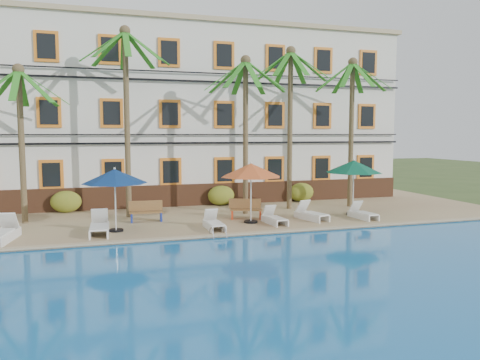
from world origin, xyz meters
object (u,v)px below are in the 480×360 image
object	(u,v)px
bench_right	(246,209)
bench_left	(146,211)
palm_b	(126,97)
umbrella_red	(251,171)
palm_c	(246,113)
lounger_e	(311,214)
palm_a	(21,121)
palm_e	(352,112)
pool_ladder	(218,237)
umbrella_blue	(115,177)
lounger_b	(99,226)
lounger_a	(2,232)
umbrella_green	(354,167)
lounger_d	(274,218)
lounger_f	(363,213)
palm_d	(290,106)
lounger_c	(214,223)

from	to	relation	value
bench_right	bench_left	bearing A→B (deg)	171.36
palm_b	umbrella_red	bearing A→B (deg)	-31.64
palm_c	lounger_e	world-z (taller)	palm_c
palm_a	palm_e	world-z (taller)	palm_e
palm_e	pool_ladder	distance (m)	11.41
umbrella_blue	lounger_b	distance (m)	2.06
palm_c	palm_e	world-z (taller)	palm_e
pool_ladder	palm_b	bearing A→B (deg)	118.59
umbrella_blue	umbrella_red	distance (m)	5.82
palm_b	lounger_a	world-z (taller)	palm_b
umbrella_green	palm_e	bearing A→B (deg)	62.83
palm_c	lounger_b	world-z (taller)	palm_c
palm_c	umbrella_green	bearing A→B (deg)	-20.86
palm_a	umbrella_blue	bearing A→B (deg)	-38.52
palm_a	palm_b	bearing A→B (deg)	3.00
palm_c	bench_right	distance (m)	4.70
palm_c	umbrella_blue	bearing A→B (deg)	-158.53
palm_b	umbrella_red	distance (m)	6.81
umbrella_green	lounger_d	distance (m)	5.09
umbrella_red	lounger_b	xyz separation A→B (m)	(-6.46, -0.49, -2.02)
lounger_f	bench_left	bearing A→B (deg)	166.84
palm_e	palm_a	bearing A→B (deg)	-179.96
umbrella_green	pool_ladder	size ratio (longest dim) A/B	3.70
umbrella_green	bench_left	bearing A→B (deg)	173.08
palm_d	lounger_c	xyz separation A→B (m)	(-5.13, -4.08, -5.10)
palm_d	palm_c	bearing A→B (deg)	-163.44
palm_b	lounger_f	size ratio (longest dim) A/B	5.21
lounger_d	lounger_f	distance (m)	4.41
palm_d	umbrella_blue	distance (m)	10.11
palm_c	lounger_b	distance (m)	8.86
lounger_e	pool_ladder	xyz separation A→B (m)	(-5.00, -2.20, -0.28)
palm_c	umbrella_green	distance (m)	5.87
umbrella_red	umbrella_blue	bearing A→B (deg)	-178.81
umbrella_blue	bench_left	world-z (taller)	umbrella_blue
lounger_c	pool_ladder	size ratio (longest dim) A/B	2.28
umbrella_blue	lounger_b	bearing A→B (deg)	-150.26
pool_ladder	palm_c	bearing A→B (deg)	60.71
bench_left	lounger_d	bearing A→B (deg)	-22.62
palm_e	lounger_b	distance (m)	14.38
lounger_c	lounger_d	size ratio (longest dim) A/B	1.01
palm_b	pool_ladder	bearing A→B (deg)	-61.41
palm_d	lounger_b	size ratio (longest dim) A/B	4.16
palm_d	palm_e	world-z (taller)	palm_d
palm_c	bench_left	distance (m)	6.70
lounger_a	umbrella_green	bearing A→B (deg)	4.22
bench_left	umbrella_red	bearing A→B (deg)	-20.95
palm_d	lounger_d	world-z (taller)	palm_d
bench_left	bench_right	size ratio (longest dim) A/B	0.97
bench_left	bench_right	world-z (taller)	same
lounger_d	umbrella_green	bearing A→B (deg)	12.73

